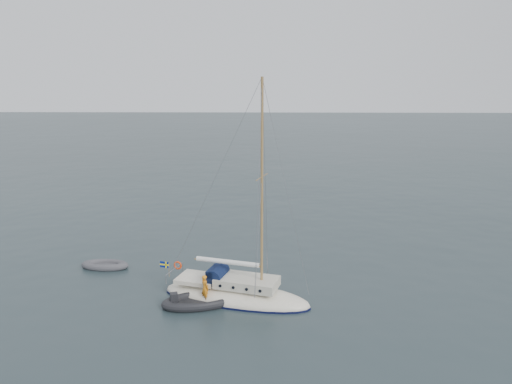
{
  "coord_description": "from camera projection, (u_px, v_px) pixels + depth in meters",
  "views": [
    {
      "loc": [
        -1.35,
        -25.8,
        11.07
      ],
      "look_at": [
        -1.97,
        0.0,
        5.26
      ],
      "focal_mm": 35.0,
      "sensor_mm": 36.0,
      "label": 1
    }
  ],
  "objects": [
    {
      "name": "ground",
      "position": [
        291.0,
        285.0,
        27.56
      ],
      "size": [
        300.0,
        300.0,
        0.0
      ],
      "primitive_type": "plane",
      "color": "black",
      "rests_on": "ground"
    },
    {
      "name": "sailboat",
      "position": [
        236.0,
        283.0,
        25.55
      ],
      "size": [
        8.25,
        2.48,
        11.75
      ],
      "rotation": [
        0.0,
        0.0,
        -0.28
      ],
      "color": "white",
      "rests_on": "ground"
    },
    {
      "name": "dinghy",
      "position": [
        105.0,
        265.0,
        30.01
      ],
      "size": [
        2.9,
        1.31,
        0.42
      ],
      "rotation": [
        0.0,
        0.0,
        -0.07
      ],
      "color": "#444348",
      "rests_on": "ground"
    },
    {
      "name": "rib",
      "position": [
        201.0,
        300.0,
        25.09
      ],
      "size": [
        4.01,
        1.82,
        1.58
      ],
      "rotation": [
        0.0,
        0.0,
        0.3
      ],
      "color": "black",
      "rests_on": "ground"
    }
  ]
}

